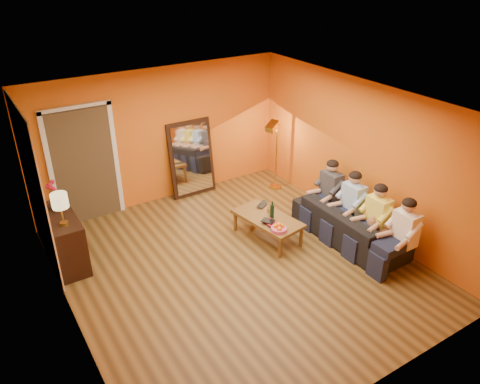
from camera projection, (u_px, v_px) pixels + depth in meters
room_shell at (225, 183)px, 7.07m from camera, size 5.00×5.50×2.60m
white_accent at (34, 188)px, 6.93m from camera, size 0.02×1.90×2.58m
doorway_recess at (83, 164)px, 8.33m from camera, size 1.06×0.30×2.10m
door_jamb_left at (51, 174)px, 7.97m from camera, size 0.08×0.06×2.20m
door_jamb_right at (116, 159)px, 8.50m from camera, size 0.08×0.06×2.20m
door_header at (75, 108)px, 7.74m from camera, size 1.22×0.06×0.08m
mirror_frame at (191, 158)px, 9.28m from camera, size 0.92×0.27×1.51m
mirror_glass at (192, 159)px, 9.25m from camera, size 0.78×0.21×1.35m
sideboard at (64, 239)px, 7.30m from camera, size 0.44×1.18×0.85m
table_lamp at (61, 209)px, 6.76m from camera, size 0.24×0.24×0.51m
sofa at (349, 224)px, 7.93m from camera, size 2.11×0.82×0.62m
coffee_table at (267, 228)px, 8.01m from camera, size 0.80×1.30×0.42m
floor_lamp at (276, 156)px, 9.48m from camera, size 0.37×0.34×1.44m
dog at (381, 237)px, 7.49m from camera, size 0.55×0.70×0.72m
person_far_left at (404, 234)px, 7.10m from camera, size 0.70×0.44×1.22m
person_mid_left at (377, 218)px, 7.51m from camera, size 0.70×0.44×1.22m
person_mid_right at (353, 204)px, 7.92m from camera, size 0.70×0.44×1.22m
person_far_right at (331, 192)px, 8.34m from camera, size 0.70×0.44×1.22m
fruit_bowl at (279, 227)px, 7.49m from camera, size 0.26×0.26×0.16m
wine_bottle at (272, 210)px, 7.83m from camera, size 0.07×0.07×0.31m
tumbler at (269, 210)px, 8.04m from camera, size 0.10×0.10×0.09m
laptop at (265, 205)px, 8.25m from camera, size 0.35×0.32×0.02m
book_lower at (266, 225)px, 7.67m from camera, size 0.18×0.24×0.02m
book_mid at (266, 223)px, 7.68m from camera, size 0.17×0.23×0.02m
book_upper at (266, 223)px, 7.65m from camera, size 0.24×0.26×0.02m
vase at (54, 203)px, 7.25m from camera, size 0.20×0.20×0.21m
flowers at (51, 187)px, 7.12m from camera, size 0.17×0.17×0.51m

